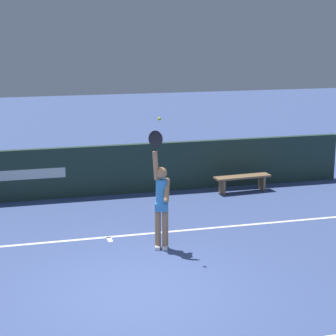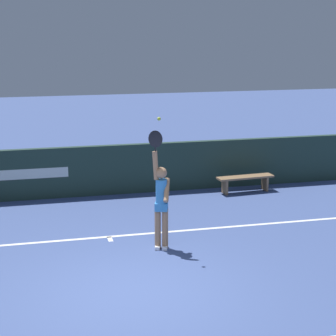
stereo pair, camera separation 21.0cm
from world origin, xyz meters
TOP-DOWN VIEW (x-y plane):
  - ground_plane at (0.00, 0.00)m, footprint 60.00×60.00m
  - court_lines at (0.00, 0.30)m, footprint 11.53×5.14m
  - back_wall at (-0.01, 6.14)m, footprint 14.55×0.19m
  - tennis_player at (0.94, 1.86)m, footprint 0.46×0.45m
  - tennis_ball at (0.86, 1.65)m, footprint 0.07×0.07m
  - courtside_bench_far at (4.13, 5.47)m, footprint 1.61×0.48m

SIDE VIEW (x-z plane):
  - ground_plane at x=0.00m, z-range 0.00..0.00m
  - court_lines at x=0.00m, z-range 0.00..0.00m
  - courtside_bench_far at x=4.13m, z-range 0.12..0.57m
  - back_wall at x=-0.01m, z-range 0.00..1.34m
  - tennis_player at x=0.94m, z-range -0.21..2.25m
  - tennis_ball at x=0.86m, z-range 2.68..2.74m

